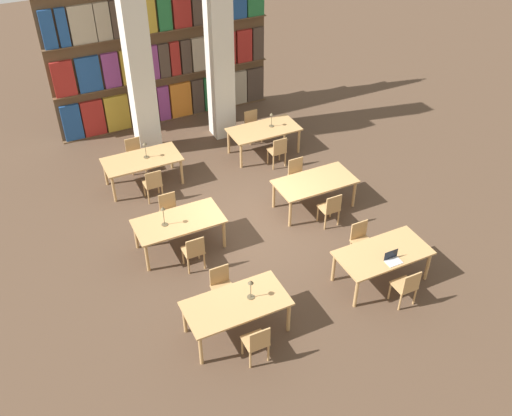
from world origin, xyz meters
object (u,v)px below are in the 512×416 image
object	(u,v)px
chair_3	(361,240)
chair_9	(135,154)
desk_lamp_1	(163,213)
chair_6	(330,208)
laptop	(393,260)
chair_0	(257,342)
chair_4	(194,251)
reading_table_4	(142,162)
desk_lamp_2	(145,147)
reading_table_5	(264,131)
chair_7	(298,175)
pillar_left	(136,48)
desk_lamp_0	(251,286)
reading_table_0	(236,306)
reading_table_2	(179,223)
chair_11	(253,125)
chair_8	(153,184)
chair_2	(406,286)
desk_lamp_3	(272,117)
reading_table_3	(315,184)
pillar_center	(219,34)
chair_1	(222,286)
chair_5	(170,211)
chair_10	(278,150)

from	to	relation	value
chair_3	chair_9	bearing A→B (deg)	-58.77
desk_lamp_1	chair_6	xyz separation A→B (m)	(3.75, -0.75, -0.60)
laptop	chair_9	world-z (taller)	laptop
chair_0	chair_4	world-z (taller)	same
reading_table_4	desk_lamp_2	bearing A→B (deg)	9.12
reading_table_5	chair_7	bearing A→B (deg)	-91.77
pillar_left	desk_lamp_0	size ratio (longest dim) A/B	13.84
reading_table_0	reading_table_2	xyz separation A→B (m)	(-0.12, 2.77, 0.00)
reading_table_5	chair_11	xyz separation A→B (m)	(0.03, 0.78, -0.20)
chair_8	chair_2	bearing A→B (deg)	-58.77
reading_table_4	desk_lamp_3	xyz separation A→B (m)	(3.72, 0.06, 0.36)
chair_2	reading_table_2	bearing A→B (deg)	133.66
desk_lamp_0	desk_lamp_1	bearing A→B (deg)	105.11
chair_7	chair_8	bearing A→B (deg)	-19.65
desk_lamp_2	reading_table_0	bearing A→B (deg)	-90.23
reading_table_3	reading_table_5	distance (m)	2.80
chair_6	chair_8	world-z (taller)	same
reading_table_2	chair_8	bearing A→B (deg)	89.07
chair_0	chair_2	bearing A→B (deg)	-0.67
pillar_left	chair_4	size ratio (longest dim) A/B	6.72
laptop	chair_8	world-z (taller)	laptop
pillar_center	reading_table_2	xyz separation A→B (m)	(-2.89, -4.34, -2.31)
laptop	chair_6	distance (m)	2.36
pillar_left	desk_lamp_0	distance (m)	7.37
chair_0	pillar_left	bearing A→B (deg)	86.64
chair_8	reading_table_3	bearing A→B (deg)	-30.16
desk_lamp_1	chair_7	xyz separation A→B (m)	(3.75, 0.80, -0.60)
chair_3	desk_lamp_2	xyz separation A→B (m)	(-3.27, 4.83, 0.58)
chair_3	chair_8	world-z (taller)	same
chair_7	chair_1	bearing A→B (deg)	40.48
chair_11	desk_lamp_3	bearing A→B (deg)	106.34
pillar_left	reading_table_4	xyz separation A→B (m)	(-0.61, -1.56, -2.31)
chair_5	chair_6	world-z (taller)	same
reading_table_2	chair_8	xyz separation A→B (m)	(0.03, 2.00, -0.20)
chair_6	chair_8	bearing A→B (deg)	140.81
chair_3	pillar_center	bearing A→B (deg)	-85.23
reading_table_0	chair_11	xyz separation A→B (m)	(3.40, 6.36, -0.20)
pillar_center	chair_7	bearing A→B (deg)	-81.38
chair_8	chair_9	bearing A→B (deg)	90.00
chair_2	chair_5	bearing A→B (deg)	127.78
reading_table_0	reading_table_2	size ratio (longest dim) A/B	1.00
laptop	chair_7	distance (m)	3.91
chair_0	chair_6	size ratio (longest dim) A/B	1.00
chair_4	reading_table_4	xyz separation A→B (m)	(-0.02, 3.56, 0.20)
pillar_center	reading_table_5	size ratio (longest dim) A/B	3.10
chair_6	chair_3	bearing A→B (deg)	-90.29
chair_4	reading_table_5	bearing A→B (deg)	46.14
reading_table_4	reading_table_2	bearing A→B (deg)	-90.32
chair_1	chair_7	world-z (taller)	same
reading_table_5	chair_10	world-z (taller)	chair_10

